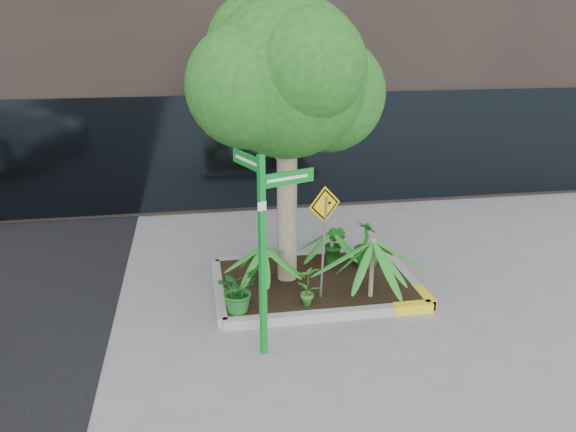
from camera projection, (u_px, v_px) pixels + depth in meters
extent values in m
plane|color=gray|center=(306.00, 296.00, 9.11)|extent=(80.00, 80.00, 0.00)
cube|color=#9E9E99|center=(302.00, 257.00, 10.42)|extent=(3.20, 0.15, 0.15)
cube|color=#9E9E99|center=(330.00, 315.00, 8.37)|extent=(3.20, 0.15, 0.15)
cube|color=#9E9E99|center=(219.00, 290.00, 9.14)|extent=(0.15, 2.20, 0.15)
cube|color=#9E9E99|center=(405.00, 276.00, 9.65)|extent=(0.15, 2.20, 0.15)
cube|color=yellow|center=(413.00, 308.00, 8.58)|extent=(0.60, 0.17, 0.15)
cube|color=black|center=(315.00, 281.00, 9.38)|extent=(3.05, 2.05, 0.06)
cylinder|color=tan|center=(287.00, 200.00, 8.98)|extent=(0.32, 0.32, 3.03)
cylinder|color=tan|center=(293.00, 131.00, 8.63)|extent=(0.57, 0.16, 0.98)
sphere|color=#1A5117|center=(287.00, 77.00, 8.35)|extent=(2.42, 2.42, 2.42)
sphere|color=#1A5117|center=(328.00, 94.00, 8.85)|extent=(1.82, 1.82, 1.82)
sphere|color=#1A5117|center=(248.00, 86.00, 8.10)|extent=(1.82, 1.82, 1.82)
sphere|color=#1A5117|center=(309.00, 66.00, 7.75)|extent=(1.62, 1.62, 1.62)
sphere|color=#1A5117|center=(262.00, 48.00, 8.64)|extent=(1.72, 1.72, 1.72)
cylinder|color=tan|center=(372.00, 267.00, 8.64)|extent=(0.07, 0.07, 0.98)
cylinder|color=tan|center=(263.00, 267.00, 8.91)|extent=(0.07, 0.07, 0.78)
cylinder|color=tan|center=(332.00, 245.00, 9.91)|extent=(0.07, 0.07, 0.65)
imported|color=#1C6221|center=(238.00, 289.00, 8.25)|extent=(0.88, 0.88, 0.70)
imported|color=#1D631E|center=(367.00, 244.00, 9.73)|extent=(0.61, 0.61, 0.84)
imported|color=#317223|center=(308.00, 285.00, 8.42)|extent=(0.43, 0.43, 0.66)
imported|color=#1A5B1B|center=(335.00, 244.00, 9.90)|extent=(0.56, 0.56, 0.72)
cube|color=#0D9027|center=(263.00, 260.00, 7.12)|extent=(0.10, 0.10, 2.73)
cube|color=#0D9027|center=(288.00, 178.00, 6.96)|extent=(0.72, 0.29, 0.18)
cube|color=#0D9027|center=(247.00, 160.00, 7.02)|extent=(0.29, 0.72, 0.18)
cube|color=white|center=(288.00, 178.00, 6.95)|extent=(0.55, 0.21, 0.04)
cube|color=white|center=(246.00, 160.00, 7.02)|extent=(0.21, 0.55, 0.04)
cube|color=white|center=(262.00, 206.00, 6.84)|extent=(0.11, 0.05, 0.12)
cylinder|color=slate|center=(323.00, 248.00, 8.47)|extent=(0.09, 0.14, 1.66)
cube|color=yellow|center=(325.00, 205.00, 8.23)|extent=(0.52, 0.24, 0.56)
cube|color=black|center=(325.00, 205.00, 8.22)|extent=(0.45, 0.20, 0.50)
cube|color=yellow|center=(325.00, 205.00, 8.21)|extent=(0.39, 0.17, 0.42)
cube|color=black|center=(324.00, 205.00, 8.21)|extent=(0.12, 0.06, 0.07)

